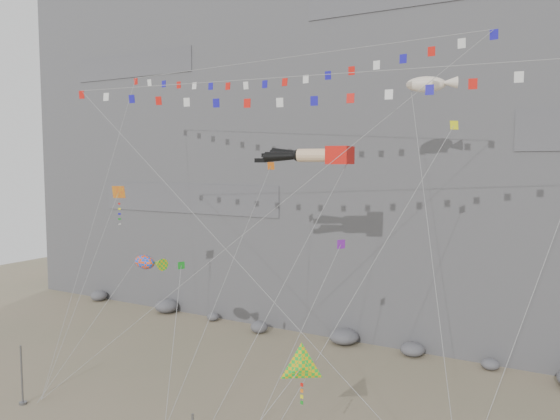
# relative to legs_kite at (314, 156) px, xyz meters

# --- Properties ---
(cliff) EXTENTS (80.00, 28.00, 50.00)m
(cliff) POSITION_rel_legs_kite_xyz_m (-2.12, 25.56, 8.87)
(cliff) COLOR slate
(cliff) RESTS_ON ground
(talus_boulders) EXTENTS (60.00, 3.00, 1.20)m
(talus_boulders) POSITION_rel_legs_kite_xyz_m (-2.12, 10.56, -15.53)
(talus_boulders) COLOR slate
(talus_boulders) RESTS_ON ground
(anchor_pole_left) EXTENTS (0.12, 0.12, 3.92)m
(anchor_pole_left) POSITION_rel_legs_kite_xyz_m (-15.72, -10.71, -14.17)
(anchor_pole_left) COLOR slate
(anchor_pole_left) RESTS_ON ground
(legs_kite) EXTENTS (6.60, 15.04, 21.41)m
(legs_kite) POSITION_rel_legs_kite_xyz_m (0.00, 0.00, 0.00)
(legs_kite) COLOR red
(legs_kite) RESTS_ON ground
(flag_banner_upper) EXTENTS (29.82, 13.41, 28.04)m
(flag_banner_upper) POSITION_rel_legs_kite_xyz_m (-4.05, 1.88, 6.83)
(flag_banner_upper) COLOR red
(flag_banner_upper) RESTS_ON ground
(flag_banner_lower) EXTENTS (32.59, 5.96, 23.63)m
(flag_banner_lower) POSITION_rel_legs_kite_xyz_m (0.55, -3.41, 4.58)
(flag_banner_lower) COLOR red
(flag_banner_lower) RESTS_ON ground
(harlequin_kite) EXTENTS (1.92, 8.43, 15.30)m
(harlequin_kite) POSITION_rel_legs_kite_xyz_m (-15.18, -2.45, -2.72)
(harlequin_kite) COLOR red
(harlequin_kite) RESTS_ON ground
(fish_windsock) EXTENTS (5.63, 7.26, 11.29)m
(fish_windsock) POSITION_rel_legs_kite_xyz_m (-11.16, -4.09, -7.43)
(fish_windsock) COLOR #F5440C
(fish_windsock) RESTS_ON ground
(delta_kite) EXTENTS (4.31, 6.41, 8.63)m
(delta_kite) POSITION_rel_legs_kite_xyz_m (4.12, -9.71, -10.24)
(delta_kite) COLOR #E4AC0B
(delta_kite) RESTS_ON ground
(blimp_windsock) EXTENTS (7.22, 13.13, 24.48)m
(blimp_windsock) POSITION_rel_legs_kite_xyz_m (6.24, 3.93, 4.59)
(blimp_windsock) COLOR #FCE9CF
(blimp_windsock) RESTS_ON ground
(small_kite_a) EXTENTS (1.59, 14.63, 20.79)m
(small_kite_a) POSITION_rel_legs_kite_xyz_m (-4.49, 1.92, -0.97)
(small_kite_a) COLOR orange
(small_kite_a) RESTS_ON ground
(small_kite_b) EXTENTS (2.67, 9.31, 13.90)m
(small_kite_b) POSITION_rel_legs_kite_xyz_m (2.90, -2.28, -5.49)
(small_kite_b) COLOR purple
(small_kite_b) RESTS_ON ground
(small_kite_c) EXTENTS (4.80, 7.59, 12.38)m
(small_kite_c) POSITION_rel_legs_kite_xyz_m (-5.98, -6.37, -7.02)
(small_kite_c) COLOR #16921F
(small_kite_c) RESTS_ON ground
(small_kite_d) EXTENTS (7.53, 13.07, 22.74)m
(small_kite_d) POSITION_rel_legs_kite_xyz_m (8.76, -0.26, 1.27)
(small_kite_d) COLOR yellow
(small_kite_d) RESTS_ON ground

